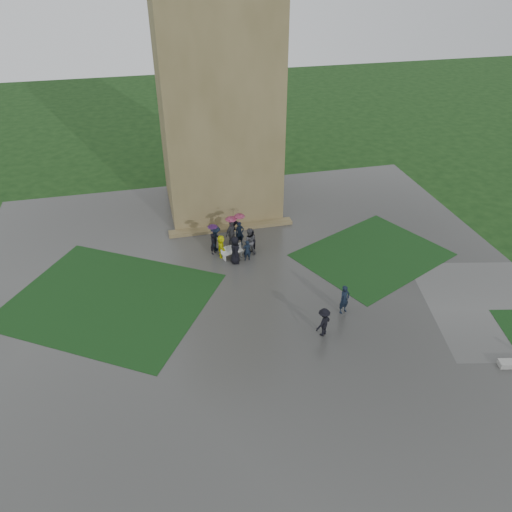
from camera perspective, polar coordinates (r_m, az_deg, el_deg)
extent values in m
plane|color=black|center=(27.77, 1.31, -7.51)|extent=(120.00, 120.00, 0.00)
cube|color=#343432|center=(29.27, 0.34, -5.03)|extent=(34.00, 34.00, 0.02)
cube|color=black|center=(30.49, -16.36, -4.80)|extent=(14.10, 13.46, 0.01)
cube|color=black|center=(34.12, 13.15, 0.14)|extent=(11.12, 10.15, 0.01)
cube|color=brown|center=(36.97, -4.58, 18.69)|extent=(8.00, 8.00, 18.00)
cube|color=brown|center=(36.23, -2.84, 3.28)|extent=(9.00, 0.80, 0.22)
cube|color=silver|center=(32.76, -2.72, 0.45)|extent=(1.51, 0.74, 0.06)
cube|color=silver|center=(32.70, -3.64, -0.12)|extent=(0.16, 0.40, 0.41)
cube|color=silver|center=(33.07, -1.78, 0.36)|extent=(0.16, 0.40, 0.41)
cube|color=silver|center=(32.81, -2.88, 0.96)|extent=(1.43, 0.36, 0.39)
imported|color=black|center=(33.27, -0.57, 1.79)|extent=(0.80, 0.89, 1.60)
imported|color=black|center=(33.92, -1.88, 2.59)|extent=(0.71, 0.53, 1.75)
imported|color=black|center=(34.44, -2.58, 2.97)|extent=(0.79, 1.16, 1.64)
imported|color=#414147|center=(33.80, -2.83, 2.59)|extent=(1.26, 1.20, 1.90)
imported|color=black|center=(33.38, -4.61, 2.02)|extent=(1.06, 1.33, 1.82)
imported|color=black|center=(33.13, -4.89, 1.43)|extent=(0.63, 0.65, 1.51)
imported|color=#DCE10D|center=(32.75, -4.00, 1.13)|extent=(0.65, 1.50, 1.58)
imported|color=black|center=(31.99, -2.41, 0.70)|extent=(0.74, 1.00, 1.91)
imported|color=black|center=(32.33, -1.04, 0.64)|extent=(0.54, 0.36, 1.46)
imported|color=#414147|center=(32.89, -0.79, 1.71)|extent=(1.02, 0.70, 1.91)
imported|color=#C4507D|center=(33.33, -2.87, 4.02)|extent=(0.77, 0.77, 0.68)
imported|color=#632C7A|center=(32.54, -4.98, 3.18)|extent=(0.64, 0.64, 0.57)
imported|color=black|center=(33.83, -2.63, 4.85)|extent=(0.85, 0.85, 0.78)
imported|color=#C4507D|center=(33.34, -1.92, 4.37)|extent=(0.74, 0.74, 0.65)
imported|color=black|center=(28.28, 10.08, -4.91)|extent=(0.75, 0.62, 1.77)
imported|color=black|center=(26.65, 7.73, -7.49)|extent=(1.21, 1.07, 1.68)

